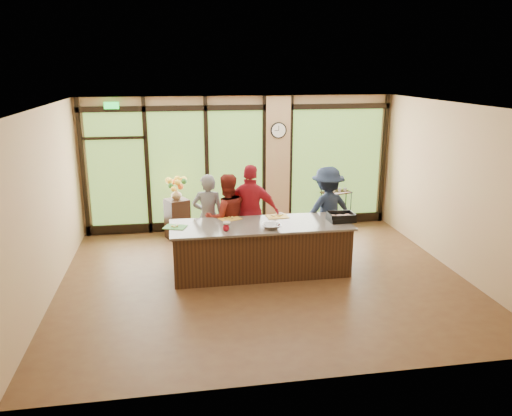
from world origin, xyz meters
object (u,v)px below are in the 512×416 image
object	(u,v)px
bar_cart	(336,203)
flower_stand	(177,219)
cook_right	(327,211)
cook_left	(208,217)
roasting_pan	(341,219)
island_base	(261,249)

from	to	relation	value
bar_cart	flower_stand	bearing A→B (deg)	166.73
cook_right	cook_left	bearing A→B (deg)	-15.07
cook_right	roasting_pan	world-z (taller)	cook_right
bar_cart	island_base	bearing A→B (deg)	-149.94
island_base	roasting_pan	bearing A→B (deg)	-2.24
roasting_pan	flower_stand	xyz separation A→B (m)	(-2.91, 2.21, -0.52)
island_base	cook_right	bearing A→B (deg)	27.05
island_base	cook_right	xyz separation A→B (m)	(1.45, 0.74, 0.44)
roasting_pan	bar_cart	world-z (taller)	roasting_pan
island_base	roasting_pan	xyz separation A→B (m)	(1.46, -0.06, 0.52)
cook_right	roasting_pan	xyz separation A→B (m)	(0.01, -0.80, 0.08)
cook_left	flower_stand	size ratio (longest dim) A/B	1.91
cook_left	bar_cart	xyz separation A→B (m)	(3.08, 1.58, -0.29)
cook_left	bar_cart	bearing A→B (deg)	-145.36
island_base	cook_left	distance (m)	1.29
roasting_pan	cook_left	bearing A→B (deg)	154.52
cook_right	flower_stand	distance (m)	3.26
cook_right	flower_stand	bearing A→B (deg)	-37.85
cook_right	bar_cart	distance (m)	1.90
cook_left	roasting_pan	xyz separation A→B (m)	(2.33, -0.93, 0.12)
island_base	cook_left	world-z (taller)	cook_left
island_base	bar_cart	size ratio (longest dim) A/B	3.41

